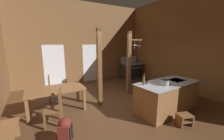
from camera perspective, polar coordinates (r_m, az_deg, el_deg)
ground_plane at (r=4.76m, az=3.61°, el=-16.17°), size 7.66×8.30×0.10m
wall_back at (r=7.72m, az=-11.93°, el=10.89°), size 7.66×0.14×4.25m
wall_right at (r=6.80m, az=29.95°, el=9.64°), size 0.14×8.30×4.25m
glazed_door_back_left at (r=7.42m, az=-22.86°, el=1.69°), size 1.00×0.01×2.05m
glazed_panel_back_right at (r=7.84m, az=-9.05°, el=2.91°), size 0.84×0.01×2.05m
kitchen_island at (r=4.78m, az=21.89°, el=-10.12°), size 2.23×1.14×0.93m
stove_range at (r=8.43m, az=8.25°, el=-0.24°), size 1.17×0.86×1.32m
support_post_with_pot_rack at (r=5.73m, az=7.35°, el=3.58°), size 0.68×0.22×2.60m
support_post_center at (r=4.60m, az=-5.28°, el=0.66°), size 0.14×0.14×2.60m
step_stool at (r=4.27m, az=27.95°, el=-17.52°), size 0.43×0.37×0.30m
dining_table at (r=4.71m, az=-22.38°, el=-8.08°), size 1.71×0.91×0.74m
ladderback_chair_near_window at (r=5.67m, az=-23.19°, el=-7.04°), size 0.47×0.47×0.95m
ladderback_chair_by_post at (r=4.01m, az=-22.57°, el=-14.63°), size 0.52×0.52×0.95m
backpack at (r=3.33m, az=-19.06°, el=-22.68°), size 0.37×0.38×0.60m
stockpot_on_counter at (r=4.25m, az=21.20°, el=-4.89°), size 0.30×0.23×0.17m
mixing_bowl_on_counter at (r=4.28m, az=14.35°, el=-5.12°), size 0.17×0.17×0.06m
bottle_tall_on_counter at (r=4.08m, az=13.10°, el=-4.32°), size 0.07×0.07×0.34m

